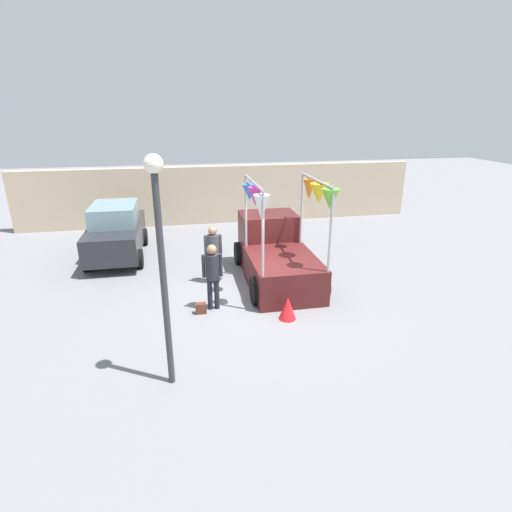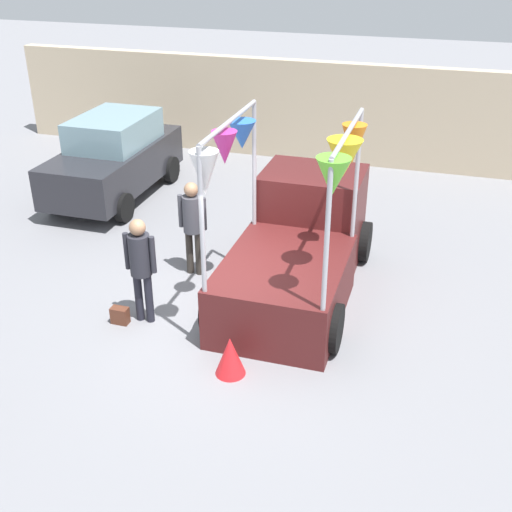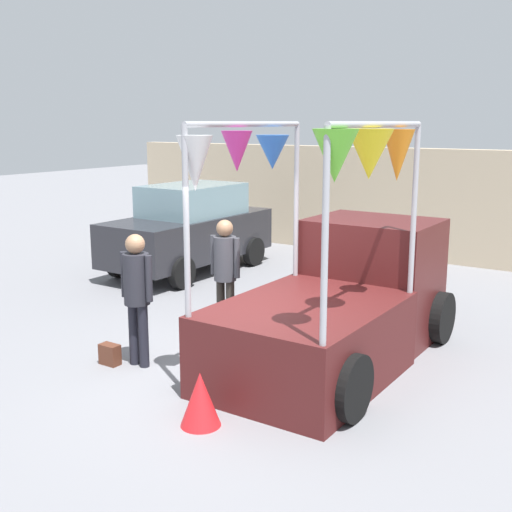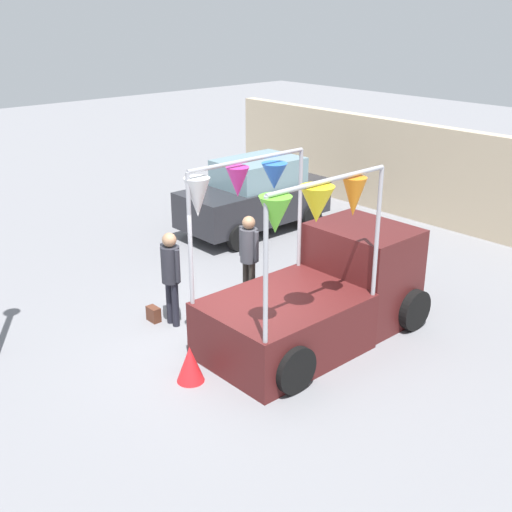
# 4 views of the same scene
# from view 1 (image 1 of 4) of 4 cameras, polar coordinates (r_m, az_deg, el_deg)

# --- Properties ---
(ground_plane) EXTENTS (60.00, 60.00, 0.00)m
(ground_plane) POSITION_cam_1_polar(r_m,az_deg,el_deg) (11.30, 0.31, -5.89)
(ground_plane) COLOR slate
(vendor_truck) EXTENTS (2.37, 4.10, 3.20)m
(vendor_truck) POSITION_cam_1_polar(r_m,az_deg,el_deg) (12.35, 2.77, 0.80)
(vendor_truck) COLOR #4C1919
(vendor_truck) RESTS_ON ground
(parked_car) EXTENTS (1.88, 4.00, 1.88)m
(parked_car) POSITION_cam_1_polar(r_m,az_deg,el_deg) (14.92, -19.36, 3.38)
(parked_car) COLOR #26262B
(parked_car) RESTS_ON ground
(person_customer) EXTENTS (0.53, 0.34, 1.78)m
(person_customer) POSITION_cam_1_polar(r_m,az_deg,el_deg) (10.29, -6.25, -2.09)
(person_customer) COLOR black
(person_customer) RESTS_ON ground
(person_vendor) EXTENTS (0.53, 0.34, 1.77)m
(person_vendor) POSITION_cam_1_polar(r_m,az_deg,el_deg) (11.90, -6.14, 0.98)
(person_vendor) COLOR #2D2823
(person_vendor) RESTS_ON ground
(handbag) EXTENTS (0.28, 0.16, 0.28)m
(handbag) POSITION_cam_1_polar(r_m,az_deg,el_deg) (10.49, -7.87, -7.41)
(handbag) COLOR #592D1E
(handbag) RESTS_ON ground
(street_lamp) EXTENTS (0.32, 0.32, 4.32)m
(street_lamp) POSITION_cam_1_polar(r_m,az_deg,el_deg) (6.98, -13.49, 1.43)
(street_lamp) COLOR #333338
(street_lamp) RESTS_ON ground
(brick_boundary_wall) EXTENTS (18.00, 0.36, 2.60)m
(brick_boundary_wall) POSITION_cam_1_polar(r_m,az_deg,el_deg) (18.64, -4.75, 8.75)
(brick_boundary_wall) COLOR tan
(brick_boundary_wall) RESTS_ON ground
(folded_kite_bundle_crimson) EXTENTS (0.56, 0.56, 0.60)m
(folded_kite_bundle_crimson) POSITION_cam_1_polar(r_m,az_deg,el_deg) (10.09, 4.54, -7.42)
(folded_kite_bundle_crimson) COLOR red
(folded_kite_bundle_crimson) RESTS_ON ground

